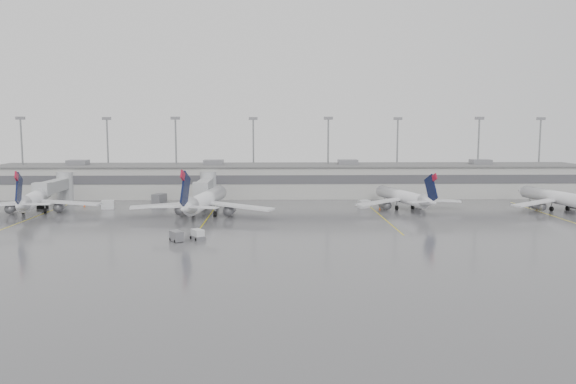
{
  "coord_description": "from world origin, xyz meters",
  "views": [
    {
      "loc": [
        -4.1,
        -87.94,
        18.29
      ],
      "look_at": [
        -1.45,
        24.0,
        5.0
      ],
      "focal_mm": 35.0,
      "sensor_mm": 36.0,
      "label": 1
    }
  ],
  "objects_px": {
    "jet_far_left": "(34,199)",
    "jet_mid_right": "(404,197)",
    "jet_mid_left": "(204,200)",
    "jet_far_right": "(559,197)",
    "baggage_tug": "(198,236)"
  },
  "relations": [
    {
      "from": "jet_mid_left",
      "to": "baggage_tug",
      "type": "xyz_separation_m",
      "value": [
        1.8,
        -23.66,
        -2.65
      ]
    },
    {
      "from": "jet_far_right",
      "to": "baggage_tug",
      "type": "relative_size",
      "value": 9.24
    },
    {
      "from": "jet_mid_left",
      "to": "jet_mid_right",
      "type": "height_order",
      "value": "jet_mid_left"
    },
    {
      "from": "jet_far_left",
      "to": "jet_far_right",
      "type": "xyz_separation_m",
      "value": [
        111.64,
        1.25,
        -0.24
      ]
    },
    {
      "from": "jet_mid_left",
      "to": "jet_far_right",
      "type": "distance_m",
      "value": 75.77
    },
    {
      "from": "jet_far_left",
      "to": "jet_mid_right",
      "type": "relative_size",
      "value": 1.12
    },
    {
      "from": "jet_far_left",
      "to": "baggage_tug",
      "type": "height_order",
      "value": "jet_far_left"
    },
    {
      "from": "jet_far_left",
      "to": "jet_mid_right",
      "type": "distance_m",
      "value": 78.74
    },
    {
      "from": "jet_mid_right",
      "to": "baggage_tug",
      "type": "xyz_separation_m",
      "value": [
        -40.75,
        -32.09,
        -2.15
      ]
    },
    {
      "from": "jet_mid_left",
      "to": "jet_far_right",
      "type": "height_order",
      "value": "jet_mid_left"
    },
    {
      "from": "jet_mid_right",
      "to": "jet_far_right",
      "type": "xyz_separation_m",
      "value": [
        33.0,
        -2.63,
        0.07
      ]
    },
    {
      "from": "jet_mid_left",
      "to": "jet_far_right",
      "type": "relative_size",
      "value": 1.16
    },
    {
      "from": "jet_far_left",
      "to": "baggage_tug",
      "type": "relative_size",
      "value": 9.97
    },
    {
      "from": "jet_mid_right",
      "to": "baggage_tug",
      "type": "height_order",
      "value": "jet_mid_right"
    },
    {
      "from": "jet_mid_right",
      "to": "jet_far_right",
      "type": "height_order",
      "value": "jet_far_right"
    }
  ]
}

